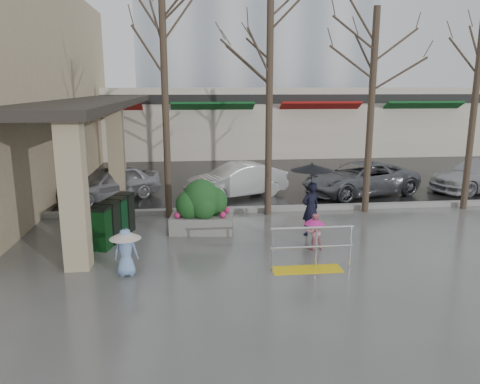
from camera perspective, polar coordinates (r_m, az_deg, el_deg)
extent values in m
plane|color=#51514F|center=(11.82, 0.52, -7.53)|extent=(120.00, 120.00, 0.00)
cube|color=black|center=(33.28, -3.94, 5.70)|extent=(120.00, 36.00, 0.01)
cube|color=gray|center=(15.59, -1.20, -2.18)|extent=(120.00, 0.30, 0.15)
cube|color=#2D2823|center=(19.33, -16.94, 10.84)|extent=(2.80, 18.00, 0.25)
cube|color=tan|center=(11.07, -19.61, -0.24)|extent=(0.55, 0.55, 3.50)
cube|color=tan|center=(17.36, -14.80, 4.58)|extent=(0.55, 0.55, 3.50)
cube|color=beige|center=(29.27, 0.29, 8.68)|extent=(34.00, 6.00, 4.00)
cube|color=maroon|center=(26.55, -16.63, 9.57)|extent=(4.50, 1.68, 0.87)
cube|color=#0F4C1E|center=(26.17, -3.40, 10.03)|extent=(4.50, 1.68, 0.87)
cube|color=maroon|center=(27.14, 9.55, 9.98)|extent=(4.50, 1.68, 0.87)
cube|color=#0F4C1E|center=(29.33, 21.07, 9.51)|extent=(4.50, 1.68, 0.87)
cube|color=black|center=(26.32, 1.02, 11.26)|extent=(34.00, 0.35, 0.50)
cube|color=yellow|center=(10.94, 8.14, -9.32)|extent=(1.60, 0.50, 0.02)
cylinder|color=silver|center=(10.60, 4.00, -7.12)|extent=(0.05, 0.05, 1.00)
cylinder|color=silver|center=(10.82, 9.26, -6.85)|extent=(0.05, 0.05, 1.00)
cylinder|color=silver|center=(11.05, 13.29, -6.60)|extent=(0.05, 0.05, 1.00)
cylinder|color=silver|center=(10.63, 8.84, -4.34)|extent=(1.90, 0.06, 0.06)
cylinder|color=silver|center=(10.77, 8.75, -6.62)|extent=(1.90, 0.04, 0.04)
cylinder|color=#382B21|center=(14.64, -9.06, 9.88)|extent=(0.22, 0.22, 6.80)
cylinder|color=#382B21|center=(14.83, 3.58, 10.44)|extent=(0.22, 0.22, 7.00)
cylinder|color=#382B21|center=(15.74, 15.65, 9.22)|extent=(0.22, 0.22, 6.50)
cylinder|color=#382B21|center=(17.32, 26.70, 9.79)|extent=(0.22, 0.22, 7.20)
imported|color=black|center=(13.20, 8.60, -2.03)|extent=(0.65, 0.54, 1.52)
cylinder|color=black|center=(13.03, 8.71, 1.31)|extent=(0.02, 0.02, 0.96)
cone|color=black|center=(12.95, 8.77, 3.01)|extent=(1.18, 1.18, 0.18)
sphere|color=black|center=(12.94, 8.79, 3.49)|extent=(0.05, 0.05, 0.05)
imported|color=pink|center=(12.13, 9.02, -4.78)|extent=(0.51, 0.42, 0.95)
cylinder|color=black|center=(12.08, 9.05, -3.99)|extent=(0.02, 0.02, 0.41)
cone|color=#D5218C|center=(12.05, 9.07, -3.46)|extent=(0.55, 0.55, 0.18)
sphere|color=black|center=(12.02, 9.08, -2.95)|extent=(0.05, 0.05, 0.05)
imported|color=#7398CC|center=(10.66, -13.72, -7.15)|extent=(0.54, 0.36, 1.07)
cylinder|color=black|center=(10.58, -13.80, -5.88)|extent=(0.02, 0.02, 0.50)
cone|color=beige|center=(10.53, -13.84, -5.05)|extent=(0.70, 0.70, 0.18)
sphere|color=black|center=(10.50, -13.87, -4.48)|extent=(0.05, 0.05, 0.05)
cube|color=gray|center=(13.48, -4.68, -3.89)|extent=(1.86, 1.09, 0.49)
ellipsoid|color=#153912|center=(13.29, -4.74, -0.87)|extent=(1.08, 0.97, 1.13)
sphere|color=#153912|center=(13.22, -6.20, -1.57)|extent=(0.78, 0.78, 0.78)
sphere|color=#153912|center=(13.47, -3.29, -1.18)|extent=(0.82, 0.82, 0.82)
cube|color=#0C3613|center=(12.47, -16.59, -4.45)|extent=(0.52, 0.52, 1.04)
cube|color=black|center=(12.32, -16.76, -1.92)|extent=(0.56, 0.56, 0.08)
cube|color=black|center=(12.92, -15.61, -3.79)|extent=(0.52, 0.52, 1.04)
cube|color=black|center=(12.77, -15.76, -1.34)|extent=(0.56, 0.56, 0.08)
cube|color=#0D3A1C|center=(13.38, -14.69, -3.17)|extent=(0.52, 0.52, 1.04)
cube|color=black|center=(13.23, -14.83, -0.80)|extent=(0.56, 0.56, 0.08)
cube|color=black|center=(13.84, -13.84, -2.59)|extent=(0.52, 0.52, 1.04)
cube|color=black|center=(13.70, -13.96, -0.30)|extent=(0.56, 0.56, 0.08)
imported|color=#9F9EA3|center=(17.84, -15.59, 1.09)|extent=(3.90, 3.30, 1.26)
imported|color=silver|center=(17.63, -0.39, 1.43)|extent=(4.04, 2.70, 1.26)
imported|color=slate|center=(18.56, 14.39, 1.60)|extent=(4.94, 3.28, 1.26)
imported|color=#B2B1B6|center=(21.05, 27.17, 1.88)|extent=(4.67, 2.94, 1.26)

